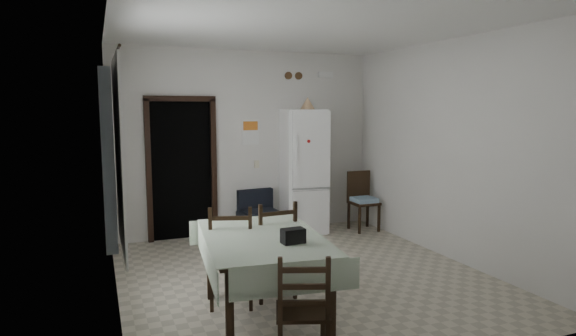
# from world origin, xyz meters

# --- Properties ---
(ground) EXTENTS (4.50, 4.50, 0.00)m
(ground) POSITION_xyz_m (0.00, 0.00, 0.00)
(ground) COLOR #AEA58E
(ground) RESTS_ON ground
(ceiling) EXTENTS (4.20, 4.50, 0.02)m
(ceiling) POSITION_xyz_m (0.00, 0.00, 2.90)
(ceiling) COLOR white
(ceiling) RESTS_ON ground
(wall_back) EXTENTS (4.20, 0.02, 2.90)m
(wall_back) POSITION_xyz_m (0.00, 2.25, 1.45)
(wall_back) COLOR silver
(wall_back) RESTS_ON ground
(wall_front) EXTENTS (4.20, 0.02, 2.90)m
(wall_front) POSITION_xyz_m (0.00, -2.25, 1.45)
(wall_front) COLOR silver
(wall_front) RESTS_ON ground
(wall_left) EXTENTS (0.02, 4.50, 2.90)m
(wall_left) POSITION_xyz_m (-2.10, 0.00, 1.45)
(wall_left) COLOR silver
(wall_left) RESTS_ON ground
(wall_right) EXTENTS (0.02, 4.50, 2.90)m
(wall_right) POSITION_xyz_m (2.10, 0.00, 1.45)
(wall_right) COLOR silver
(wall_right) RESTS_ON ground
(doorway) EXTENTS (1.06, 0.52, 2.22)m
(doorway) POSITION_xyz_m (-1.05, 2.45, 1.06)
(doorway) COLOR black
(doorway) RESTS_ON ground
(window_recess) EXTENTS (0.10, 1.20, 1.60)m
(window_recess) POSITION_xyz_m (-2.15, -0.20, 1.55)
(window_recess) COLOR silver
(window_recess) RESTS_ON ground
(curtain) EXTENTS (0.02, 1.45, 1.85)m
(curtain) POSITION_xyz_m (-2.04, -0.20, 1.55)
(curtain) COLOR silver
(curtain) RESTS_ON ground
(curtain_rod) EXTENTS (0.02, 1.60, 0.02)m
(curtain_rod) POSITION_xyz_m (-2.03, -0.20, 2.50)
(curtain_rod) COLOR black
(curtain_rod) RESTS_ON ground
(calendar) EXTENTS (0.28, 0.02, 0.40)m
(calendar) POSITION_xyz_m (0.05, 2.24, 1.62)
(calendar) COLOR white
(calendar) RESTS_ON ground
(calendar_image) EXTENTS (0.24, 0.01, 0.14)m
(calendar_image) POSITION_xyz_m (0.05, 2.23, 1.72)
(calendar_image) COLOR orange
(calendar_image) RESTS_ON ground
(light_switch) EXTENTS (0.08, 0.02, 0.12)m
(light_switch) POSITION_xyz_m (0.15, 2.24, 1.10)
(light_switch) COLOR beige
(light_switch) RESTS_ON ground
(vent_left) EXTENTS (0.12, 0.03, 0.12)m
(vent_left) POSITION_xyz_m (0.70, 2.23, 2.52)
(vent_left) COLOR #513720
(vent_left) RESTS_ON ground
(vent_right) EXTENTS (0.12, 0.03, 0.12)m
(vent_right) POSITION_xyz_m (0.88, 2.23, 2.52)
(vent_right) COLOR #513720
(vent_right) RESTS_ON ground
(emergency_light) EXTENTS (0.25, 0.07, 0.09)m
(emergency_light) POSITION_xyz_m (1.35, 2.21, 2.55)
(emergency_light) COLOR white
(emergency_light) RESTS_ON ground
(fridge) EXTENTS (0.71, 0.71, 1.98)m
(fridge) POSITION_xyz_m (0.83, 1.93, 0.99)
(fridge) COLOR white
(fridge) RESTS_ON ground
(tan_cone) EXTENTS (0.25, 0.25, 0.19)m
(tan_cone) POSITION_xyz_m (0.89, 1.90, 2.07)
(tan_cone) COLOR tan
(tan_cone) RESTS_ON fridge
(navy_seat) EXTENTS (0.63, 0.62, 0.71)m
(navy_seat) POSITION_xyz_m (0.08, 1.93, 0.36)
(navy_seat) COLOR black
(navy_seat) RESTS_ON ground
(corner_chair) EXTENTS (0.42, 0.42, 0.96)m
(corner_chair) POSITION_xyz_m (1.79, 1.62, 0.48)
(corner_chair) COLOR black
(corner_chair) RESTS_ON ground
(dining_table) EXTENTS (1.22, 1.71, 0.84)m
(dining_table) POSITION_xyz_m (-0.85, -1.00, 0.42)
(dining_table) COLOR #ABBDA2
(dining_table) RESTS_ON ground
(black_bag) EXTENTS (0.21, 0.13, 0.13)m
(black_bag) POSITION_xyz_m (-0.68, -1.33, 0.90)
(black_bag) COLOR black
(black_bag) RESTS_ON dining_table
(dining_chair_far_left) EXTENTS (0.57, 0.57, 1.05)m
(dining_chair_far_left) POSITION_xyz_m (-1.01, -0.47, 0.53)
(dining_chair_far_left) COLOR black
(dining_chair_far_left) RESTS_ON ground
(dining_chair_far_right) EXTENTS (0.46, 0.46, 1.05)m
(dining_chair_far_right) POSITION_xyz_m (-0.55, -0.40, 0.52)
(dining_chair_far_right) COLOR black
(dining_chair_far_right) RESTS_ON ground
(dining_chair_near_head) EXTENTS (0.52, 0.52, 0.95)m
(dining_chair_near_head) POSITION_xyz_m (-0.83, -1.87, 0.47)
(dining_chair_near_head) COLOR black
(dining_chair_near_head) RESTS_ON ground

